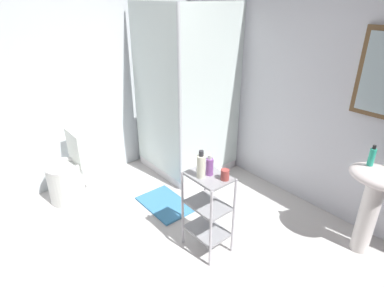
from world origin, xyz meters
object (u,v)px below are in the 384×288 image
Objects in this scene: rinse_cup at (225,175)px; lotion_bottle_white at (201,166)px; pedestal_sink at (374,194)px; shower_stall at (186,136)px; storage_cart at (208,206)px; bath_mat at (165,204)px; toilet at (70,173)px; hand_soap_bottle at (372,156)px; conditioner_bottle_purple at (210,166)px.

lotion_bottle_white is at bearing -141.18° from rinse_cup.
rinse_cup is (-0.75, -0.97, 0.20)m from pedestal_sink.
storage_cart is at bearing -31.10° from shower_stall.
lotion_bottle_white is 1.12m from bath_mat.
shower_stall is at bearing 146.29° from lotion_bottle_white.
toilet is 1.03× the size of storage_cart.
hand_soap_bottle is 2.00× the size of rinse_cup.
lotion_bottle_white is (1.50, 0.57, 0.53)m from toilet.
hand_soap_bottle is (-0.09, 0.00, 0.31)m from pedestal_sink.
shower_stall is 1.49m from lotion_bottle_white.
shower_stall is 0.92m from bath_mat.
rinse_cup is at bearing -127.76° from pedestal_sink.
pedestal_sink is (2.10, 0.30, 0.12)m from shower_stall.
conditioner_bottle_purple is (-0.89, -1.01, 0.24)m from pedestal_sink.
lotion_bottle_white is at bearing -126.61° from hand_soap_bottle.
lotion_bottle_white is 2.66× the size of rinse_cup.
pedestal_sink is 4.65× the size of hand_soap_bottle.
rinse_cup is (1.65, 0.69, 0.47)m from toilet.
toilet is at bearing -157.50° from storage_cart.
lotion_bottle_white reaches higher than bath_mat.
hand_soap_bottle reaches higher than pedestal_sink.
storage_cart is at bearing 71.29° from lotion_bottle_white.
lotion_bottle_white is 0.39× the size of bath_mat.
lotion_bottle_white is at bearing -33.71° from shower_stall.
bath_mat is (-1.55, -0.95, -0.88)m from hand_soap_bottle.
hand_soap_bottle is 1.19m from rinse_cup.
lotion_bottle_white is (-0.02, -0.08, 0.02)m from conditioner_bottle_purple.
toilet is (-0.30, -1.36, -0.15)m from shower_stall.
hand_soap_bottle is (0.79, 1.03, 0.45)m from storage_cart.
hand_soap_bottle is 1.36m from lotion_bottle_white.
storage_cart is 4.18× the size of conditioner_bottle_purple.
pedestal_sink is at bearing 52.24° from rinse_cup.
bath_mat is (0.77, 0.71, -0.31)m from toilet.
lotion_bottle_white is at bearing -129.54° from pedestal_sink.
bath_mat is at bearing -148.34° from hand_soap_bottle.
toilet reaches higher than bath_mat.
pedestal_sink reaches higher than bath_mat.
shower_stall is at bearing 153.21° from rinse_cup.
pedestal_sink is at bearing 49.45° from storage_cart.
conditioner_bottle_purple is 0.08m from lotion_bottle_white.
lotion_bottle_white reaches higher than conditioner_bottle_purple.
storage_cart is at bearing -127.51° from hand_soap_bottle.
rinse_cup is (-0.67, -0.98, -0.10)m from hand_soap_bottle.
shower_stall is at bearing -171.98° from pedestal_sink.
toilet is at bearing -145.36° from pedestal_sink.
toilet is 4.29× the size of conditioner_bottle_purple.
bath_mat is (-0.75, 0.08, -0.43)m from storage_cart.
lotion_bottle_white is at bearing 20.70° from toilet.
rinse_cup is at bearing 38.82° from lotion_bottle_white.
storage_cart is 0.37m from rinse_cup.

